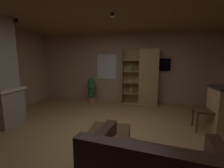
# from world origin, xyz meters

# --- Properties ---
(floor) EXTENTS (6.58, 5.63, 0.02)m
(floor) POSITION_xyz_m (0.00, 0.00, -0.01)
(floor) COLOR #A37A4C
(floor) RESTS_ON ground
(wall_back) EXTENTS (6.70, 0.06, 2.58)m
(wall_back) POSITION_xyz_m (0.00, 2.85, 1.29)
(wall_back) COLOR tan
(wall_back) RESTS_ON ground
(ceiling) EXTENTS (6.58, 5.63, 0.02)m
(ceiling) POSITION_xyz_m (0.00, 0.00, 2.59)
(ceiling) COLOR #8E6B47
(window_pane_back) EXTENTS (0.74, 0.01, 0.94)m
(window_pane_back) POSITION_xyz_m (-0.69, 2.81, 1.33)
(window_pane_back) COLOR white
(bookshelf_cabinet) EXTENTS (1.26, 0.41, 1.97)m
(bookshelf_cabinet) POSITION_xyz_m (0.80, 2.57, 0.98)
(bookshelf_cabinet) COLOR tan
(bookshelf_cabinet) RESTS_ON ground
(coffee_table) EXTENTS (0.66, 0.59, 0.44)m
(coffee_table) POSITION_xyz_m (0.15, -0.59, 0.35)
(coffee_table) COLOR #4C331E
(coffee_table) RESTS_ON ground
(table_book_0) EXTENTS (0.13, 0.12, 0.03)m
(table_book_0) POSITION_xyz_m (0.19, -0.55, 0.45)
(table_book_0) COLOR #2D4C8C
(table_book_0) RESTS_ON coffee_table
(table_book_1) EXTENTS (0.15, 0.10, 0.03)m
(table_book_1) POSITION_xyz_m (0.12, -0.52, 0.48)
(table_book_1) COLOR #2D4C8C
(table_book_1) RESTS_ON coffee_table
(table_book_2) EXTENTS (0.11, 0.09, 0.02)m
(table_book_2) POSITION_xyz_m (0.13, -0.66, 0.51)
(table_book_2) COLOR #387247
(table_book_2) RESTS_ON coffee_table
(dining_chair) EXTENTS (0.44, 0.44, 0.92)m
(dining_chair) POSITION_xyz_m (2.14, 0.70, 0.53)
(dining_chair) COLOR #4C331E
(dining_chair) RESTS_ON ground
(potted_floor_plant) EXTENTS (0.34, 0.34, 0.93)m
(potted_floor_plant) POSITION_xyz_m (-1.17, 2.40, 0.50)
(potted_floor_plant) COLOR #B77051
(potted_floor_plant) RESTS_ON ground
(wall_mounted_tv) EXTENTS (0.78, 0.06, 0.44)m
(wall_mounted_tv) POSITION_xyz_m (1.26, 2.78, 1.43)
(wall_mounted_tv) COLOR black
(track_light_spot_0) EXTENTS (0.07, 0.07, 0.09)m
(track_light_spot_0) POSITION_xyz_m (-2.32, 0.37, 2.51)
(track_light_spot_0) COLOR black
(track_light_spot_1) EXTENTS (0.07, 0.07, 0.09)m
(track_light_spot_1) POSITION_xyz_m (0.01, 0.41, 2.51)
(track_light_spot_1) COLOR black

